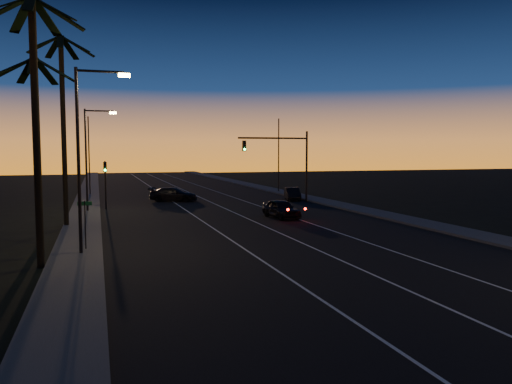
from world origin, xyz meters
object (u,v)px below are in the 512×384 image
object	(u,v)px
signal_mast	(284,154)
right_car	(292,194)
lead_car	(281,209)
cross_car	(173,194)

from	to	relation	value
signal_mast	right_car	distance (m)	5.16
lead_car	right_car	bearing A→B (deg)	64.66
lead_car	right_car	xyz separation A→B (m)	(5.95, 12.56, -0.06)
cross_car	signal_mast	bearing A→B (deg)	-26.32
signal_mast	cross_car	distance (m)	11.90
signal_mast	lead_car	distance (m)	11.62
signal_mast	lead_car	world-z (taller)	signal_mast
signal_mast	cross_car	bearing A→B (deg)	153.68
signal_mast	cross_car	size ratio (longest dim) A/B	1.37
lead_car	right_car	size ratio (longest dim) A/B	1.15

